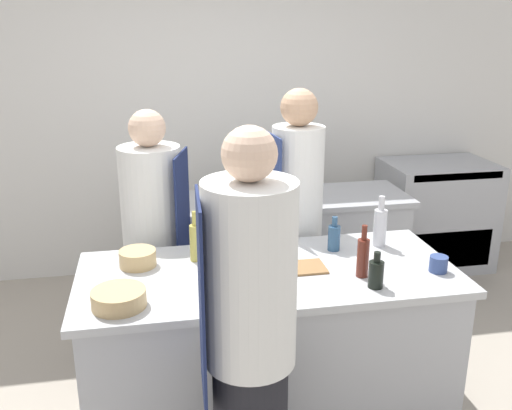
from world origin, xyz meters
The scene contains 18 objects.
wall_back centered at (0.00, 2.13, 1.40)m, with size 8.00×0.06×2.80m.
prep_counter centered at (0.00, 0.00, 0.44)m, with size 1.98×0.87×0.88m.
pass_counter centered at (0.33, 1.24, 0.44)m, with size 1.97×0.62×0.88m.
oven_range centered at (1.90, 1.76, 0.47)m, with size 0.93×0.65×0.95m.
chef_at_prep_near centered at (-0.23, -0.69, 0.89)m, with size 0.39×0.37×1.78m.
chef_at_stove centered at (-0.58, 0.73, 0.81)m, with size 0.43×0.42×1.63m.
chef_at_pass_far centered at (0.32, 0.65, 0.89)m, with size 0.35×0.34×1.75m.
bottle_olive_oil centered at (0.71, 0.23, 1.00)m, with size 0.08×0.08×0.30m.
bottle_vinegar centered at (0.42, 0.21, 0.96)m, with size 0.07×0.07×0.20m.
bottle_wine centered at (-0.36, 0.21, 0.99)m, with size 0.06×0.06×0.28m.
bottle_cooking_oil centered at (-0.19, -0.31, 0.98)m, with size 0.08×0.08×0.26m.
bottle_sauce centered at (0.48, -0.28, 0.95)m, with size 0.07×0.07×0.19m.
bottle_water centered at (0.46, -0.15, 0.99)m, with size 0.06×0.06×0.28m.
bowl_mixing_large centered at (-0.67, 0.19, 0.92)m, with size 0.20×0.20×0.09m.
bowl_prep_small centered at (-0.75, -0.25, 0.92)m, with size 0.25×0.25×0.08m.
cup centered at (0.87, -0.17, 0.92)m, with size 0.09×0.09×0.08m.
cutting_board centered at (0.10, -0.01, 0.89)m, with size 0.40×0.18×0.01m.
stockpot centered at (0.31, 1.17, 1.01)m, with size 0.28×0.28×0.25m.
Camera 1 is at (-0.58, -2.67, 2.14)m, focal length 40.00 mm.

